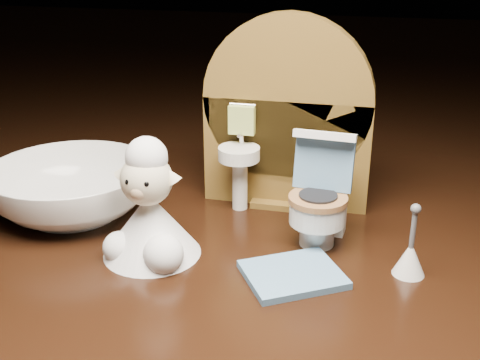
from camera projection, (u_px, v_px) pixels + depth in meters
name	position (u px, v px, depth m)	size (l,w,h in m)	color
backdrop_panel	(286.00, 125.00, 0.46)	(0.13, 0.05, 0.15)	brown
toy_toilet	(321.00, 202.00, 0.42)	(0.04, 0.05, 0.08)	white
bath_mat	(293.00, 275.00, 0.38)	(0.06, 0.05, 0.00)	#5883A9
toilet_brush	(410.00, 256.00, 0.38)	(0.02, 0.02, 0.05)	white
plush_lamb	(149.00, 215.00, 0.40)	(0.07, 0.07, 0.09)	white
ceramic_bowl	(72.00, 190.00, 0.46)	(0.12, 0.12, 0.04)	white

